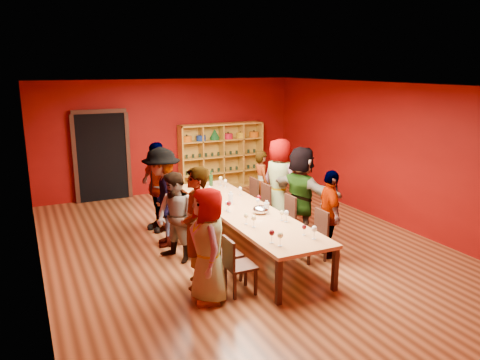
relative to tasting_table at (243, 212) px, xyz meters
name	(u,v)px	position (x,y,z in m)	size (l,w,h in m)	color
room_shell	(243,170)	(0.00, 0.00, 0.80)	(7.10, 9.10, 3.04)	#592D17
tasting_table	(243,212)	(0.00, 0.00, 0.00)	(1.10, 4.50, 0.75)	tan
doorway	(102,156)	(-1.80, 4.43, 0.42)	(1.40, 0.17, 2.30)	black
shelving_unit	(221,153)	(1.40, 4.32, 0.28)	(2.40, 0.40, 1.80)	#BD8B2A
chair_person_left_0	(235,263)	(-0.91, -1.61, -0.20)	(0.42, 0.42, 0.89)	black
person_left_0	(208,245)	(-1.33, -1.61, 0.15)	(0.83, 0.45, 1.70)	#557FAF
chair_person_left_1	(222,251)	(-0.91, -1.10, -0.20)	(0.42, 0.42, 0.89)	black
person_left_1	(196,228)	(-1.33, -1.10, 0.24)	(0.69, 0.50, 1.89)	#4B4A4F
chair_person_left_2	(198,230)	(-0.91, -0.06, -0.20)	(0.42, 0.42, 0.89)	black
person_left_2	(176,218)	(-1.32, -0.06, 0.09)	(0.77, 0.42, 1.58)	#C58492
chair_person_left_3	(184,217)	(-0.91, 0.76, -0.20)	(0.42, 0.42, 0.89)	black
person_left_3	(162,197)	(-1.31, 0.76, 0.24)	(1.22, 0.50, 1.88)	#5677B2
chair_person_left_4	(170,205)	(-0.91, 1.65, -0.20)	(0.42, 0.42, 0.89)	black
person_left_4	(158,187)	(-1.15, 1.65, 0.23)	(1.08, 0.49, 1.85)	beige
chair_person_right_1	(316,232)	(0.91, -1.04, -0.20)	(0.42, 0.42, 0.89)	black
person_right_1	(330,214)	(1.19, -1.04, 0.09)	(0.93, 0.42, 1.58)	#5E80C3
chair_person_right_2	(285,216)	(0.91, 0.00, -0.20)	(0.42, 0.42, 0.89)	black
person_right_2	(301,193)	(1.26, 0.00, 0.22)	(1.70, 0.49, 1.84)	#CC8996
chair_person_right_3	(262,203)	(0.91, 0.99, -0.20)	(0.42, 0.42, 0.89)	black
person_right_3	(280,181)	(1.34, 0.99, 0.22)	(0.90, 0.49, 1.84)	#4B4A4F
chair_person_right_4	(250,196)	(0.91, 1.56, -0.20)	(0.42, 0.42, 0.89)	black
person_right_4	(262,183)	(1.21, 1.56, 0.05)	(0.55, 0.40, 1.51)	#131735
wine_glass_0	(209,188)	(-0.19, 1.23, 0.18)	(0.07, 0.07, 0.18)	silver
wine_glass_1	(259,198)	(0.34, 0.04, 0.21)	(0.09, 0.09, 0.22)	silver
wine_glass_2	(254,219)	(-0.28, -0.97, 0.20)	(0.08, 0.08, 0.21)	silver
wine_glass_3	(286,213)	(0.34, -0.97, 0.20)	(0.08, 0.08, 0.21)	silver
wine_glass_4	(229,204)	(-0.31, -0.05, 0.20)	(0.08, 0.08, 0.21)	silver
wine_glass_5	(272,233)	(-0.36, -1.71, 0.20)	(0.09, 0.09, 0.21)	silver
wine_glass_6	(280,236)	(-0.31, -1.88, 0.21)	(0.09, 0.09, 0.22)	silver
wine_glass_7	(240,189)	(0.36, 0.89, 0.18)	(0.07, 0.07, 0.18)	silver
wine_glass_8	(246,216)	(-0.33, -0.78, 0.19)	(0.08, 0.08, 0.19)	silver
wine_glass_9	(225,181)	(0.34, 1.60, 0.19)	(0.07, 0.07, 0.18)	silver
wine_glass_10	(221,179)	(0.31, 1.79, 0.20)	(0.08, 0.08, 0.21)	silver
wine_glass_11	(194,183)	(-0.32, 1.75, 0.19)	(0.07, 0.07, 0.19)	silver
wine_glass_12	(211,192)	(-0.27, 0.91, 0.19)	(0.08, 0.08, 0.19)	silver
wine_glass_13	(213,193)	(-0.29, 0.77, 0.21)	(0.09, 0.09, 0.22)	silver
wine_glass_14	(227,204)	(-0.31, 0.04, 0.19)	(0.08, 0.08, 0.19)	silver
wine_glass_15	(194,180)	(-0.26, 1.95, 0.19)	(0.08, 0.08, 0.20)	silver
wine_glass_16	(282,213)	(0.31, -0.88, 0.18)	(0.07, 0.07, 0.18)	silver
wine_glass_17	(314,229)	(0.31, -1.85, 0.21)	(0.09, 0.09, 0.22)	silver
wine_glass_18	(258,201)	(0.28, -0.05, 0.19)	(0.07, 0.07, 0.18)	silver
wine_glass_19	(304,228)	(0.26, -1.64, 0.18)	(0.07, 0.07, 0.18)	silver
spittoon_bowl	(261,210)	(0.17, -0.36, 0.12)	(0.29, 0.29, 0.16)	silver
carafe_a	(231,198)	(-0.06, 0.42, 0.16)	(0.10, 0.10, 0.24)	silver
carafe_b	(267,208)	(0.26, -0.41, 0.16)	(0.12, 0.12, 0.24)	silver
wine_bottle	(211,180)	(0.11, 1.86, 0.18)	(0.09, 0.09, 0.34)	#123216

